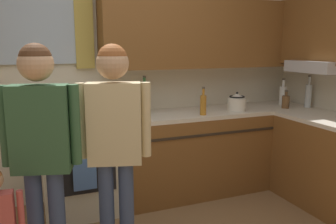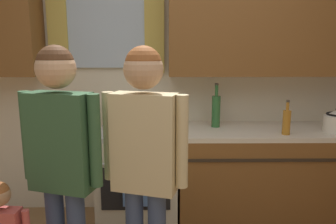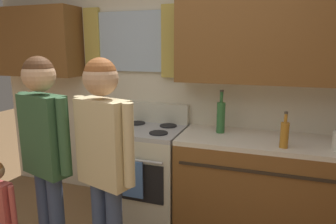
# 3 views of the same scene
# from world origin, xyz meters

# --- Properties ---
(back_wall_unit) EXTENTS (4.60, 0.42, 2.60)m
(back_wall_unit) POSITION_xyz_m (0.08, 1.82, 1.47)
(back_wall_unit) COLOR beige
(back_wall_unit) RESTS_ON ground
(stove_oven) EXTENTS (0.68, 0.67, 1.10)m
(stove_oven) POSITION_xyz_m (-0.34, 1.54, 0.47)
(stove_oven) COLOR beige
(stove_oven) RESTS_ON ground
(bottle_oil_amber) EXTENTS (0.06, 0.06, 0.29)m
(bottle_oil_amber) POSITION_xyz_m (0.89, 1.35, 1.01)
(bottle_oil_amber) COLOR #B27223
(bottle_oil_amber) RESTS_ON kitchen_counter_run
(bottle_wine_green) EXTENTS (0.08, 0.08, 0.39)m
(bottle_wine_green) POSITION_xyz_m (0.35, 1.62, 1.05)
(bottle_wine_green) COLOR #2D6633
(bottle_wine_green) RESTS_ON kitchen_counter_run
(adult_holding_child) EXTENTS (0.48, 0.25, 1.61)m
(adult_holding_child) POSITION_xyz_m (-0.69, 0.55, 1.01)
(adult_holding_child) COLOR #38476B
(adult_holding_child) RESTS_ON ground
(adult_in_plaid) EXTENTS (0.48, 0.25, 1.61)m
(adult_in_plaid) POSITION_xyz_m (-0.22, 0.54, 1.01)
(adult_in_plaid) COLOR #38476B
(adult_in_plaid) RESTS_ON ground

